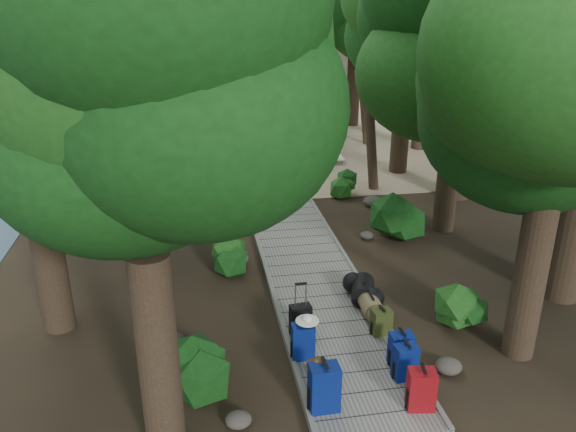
{
  "coord_description": "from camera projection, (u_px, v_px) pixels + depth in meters",
  "views": [
    {
      "loc": [
        -2.37,
        -10.74,
        5.84
      ],
      "look_at": [
        -0.31,
        1.27,
        1.0
      ],
      "focal_mm": 35.0,
      "sensor_mm": 36.0,
      "label": 1
    }
  ],
  "objects": [
    {
      "name": "rock_left_a",
      "position": [
        238.0,
        420.0,
        8.11
      ],
      "size": [
        0.39,
        0.35,
        0.22
      ],
      "primitive_type": null,
      "color": "#4C473F",
      "rests_on": "ground"
    },
    {
      "name": "tree_back_c",
      "position": [
        356.0,
        29.0,
        25.11
      ],
      "size": [
        4.85,
        4.85,
        8.73
      ],
      "primitive_type": null,
      "color": "black",
      "rests_on": "ground"
    },
    {
      "name": "lone_suitcase_on_sand",
      "position": [
        272.0,
        161.0,
        19.71
      ],
      "size": [
        0.5,
        0.39,
        0.69
      ],
      "primitive_type": null,
      "rotation": [
        0.0,
        0.0,
        0.35
      ],
      "color": "black",
      "rests_on": "sand_beach"
    },
    {
      "name": "tree_right_a",
      "position": [
        555.0,
        139.0,
        8.41
      ],
      "size": [
        4.57,
        4.57,
        7.62
      ],
      "primitive_type": null,
      "color": "black",
      "rests_on": "ground"
    },
    {
      "name": "tree_left_b",
      "position": [
        24.0,
        115.0,
        9.09
      ],
      "size": [
        4.46,
        4.46,
        8.03
      ],
      "primitive_type": null,
      "color": "black",
      "rests_on": "ground"
    },
    {
      "name": "kayak",
      "position": [
        168.0,
        155.0,
        21.1
      ],
      "size": [
        0.94,
        3.28,
        0.32
      ],
      "primitive_type": "ellipsoid",
      "rotation": [
        0.0,
        0.0,
        0.07
      ],
      "color": "#AC360E",
      "rests_on": "sand_beach"
    },
    {
      "name": "tree_back_a",
      "position": [
        198.0,
        37.0,
        23.9
      ],
      "size": [
        4.74,
        4.74,
        8.2
      ],
      "primitive_type": null,
      "color": "black",
      "rests_on": "ground"
    },
    {
      "name": "backpack_right_d",
      "position": [
        381.0,
        320.0,
        10.06
      ],
      "size": [
        0.38,
        0.3,
        0.53
      ],
      "primitive_type": null,
      "rotation": [
        0.0,
        0.0,
        0.14
      ],
      "color": "#313C16",
      "rests_on": "boardwalk"
    },
    {
      "name": "palm_right_a",
      "position": [
        382.0,
        72.0,
        16.94
      ],
      "size": [
        4.28,
        4.28,
        7.29
      ],
      "primitive_type": null,
      "color": "#163E11",
      "rests_on": "ground"
    },
    {
      "name": "backpack_left_c",
      "position": [
        303.0,
        340.0,
        9.36
      ],
      "size": [
        0.38,
        0.27,
        0.69
      ],
      "primitive_type": null,
      "rotation": [
        0.0,
        0.0,
        -0.02
      ],
      "color": "navy",
      "rests_on": "boardwalk"
    },
    {
      "name": "backpack_right_b",
      "position": [
        405.0,
        360.0,
        8.87
      ],
      "size": [
        0.39,
        0.29,
        0.66
      ],
      "primitive_type": null,
      "rotation": [
        0.0,
        0.0,
        0.11
      ],
      "color": "navy",
      "rests_on": "boardwalk"
    },
    {
      "name": "sand_beach",
      "position": [
        243.0,
        124.0,
        27.02
      ],
      "size": [
        40.0,
        22.0,
        0.02
      ],
      "primitive_type": "cube",
      "color": "tan",
      "rests_on": "ground"
    },
    {
      "name": "palm_right_c",
      "position": [
        312.0,
        61.0,
        23.07
      ],
      "size": [
        4.08,
        4.08,
        6.5
      ],
      "primitive_type": null,
      "color": "#163E11",
      "rests_on": "ground"
    },
    {
      "name": "duffel_right_black",
      "position": [
        363.0,
        290.0,
        11.17
      ],
      "size": [
        0.65,
        0.82,
        0.45
      ],
      "primitive_type": null,
      "rotation": [
        0.0,
        0.0,
        -0.32
      ],
      "color": "black",
      "rests_on": "boardwalk"
    },
    {
      "name": "backpack_left_b",
      "position": [
        322.0,
        381.0,
        8.38
      ],
      "size": [
        0.39,
        0.31,
        0.65
      ],
      "primitive_type": null,
      "rotation": [
        0.0,
        0.0,
        -0.16
      ],
      "color": "black",
      "rests_on": "boardwalk"
    },
    {
      "name": "tree_right_f",
      "position": [
        430.0,
        23.0,
        20.95
      ],
      "size": [
        5.39,
        5.39,
        9.63
      ],
      "primitive_type": null,
      "color": "black",
      "rests_on": "ground"
    },
    {
      "name": "shrub_left_a",
      "position": [
        191.0,
        369.0,
        8.63
      ],
      "size": [
        1.02,
        1.02,
        0.92
      ],
      "primitive_type": null,
      "color": "#194514",
      "rests_on": "ground"
    },
    {
      "name": "shrub_left_b",
      "position": [
        233.0,
        254.0,
        12.54
      ],
      "size": [
        0.94,
        0.94,
        0.84
      ],
      "primitive_type": null,
      "color": "#194514",
      "rests_on": "ground"
    },
    {
      "name": "backpack_right_c",
      "position": [
        401.0,
        348.0,
        9.19
      ],
      "size": [
        0.38,
        0.28,
        0.65
      ],
      "primitive_type": null,
      "rotation": [
        0.0,
        0.0,
        0.02
      ],
      "color": "navy",
      "rests_on": "boardwalk"
    },
    {
      "name": "backpack_right_a",
      "position": [
        421.0,
        388.0,
        8.21
      ],
      "size": [
        0.44,
        0.34,
        0.71
      ],
      "primitive_type": null,
      "rotation": [
        0.0,
        0.0,
        -0.16
      ],
      "color": "maroon",
      "rests_on": "boardwalk"
    },
    {
      "name": "palm_left_a",
      "position": [
        123.0,
        86.0,
        16.81
      ],
      "size": [
        4.09,
        4.09,
        6.5
      ],
      "primitive_type": null,
      "color": "#163E11",
      "rests_on": "ground"
    },
    {
      "name": "shrub_right_b",
      "position": [
        398.0,
        219.0,
        14.11
      ],
      "size": [
        1.27,
        1.27,
        1.14
      ],
      "primitive_type": null,
      "color": "#194514",
      "rests_on": "ground"
    },
    {
      "name": "shrub_right_a",
      "position": [
        465.0,
        308.0,
        10.36
      ],
      "size": [
        0.95,
        0.95,
        0.86
      ],
      "primitive_type": null,
      "color": "#194514",
      "rests_on": "ground"
    },
    {
      "name": "ground",
      "position": [
        312.0,
        278.0,
        12.37
      ],
      "size": [
        120.0,
        120.0,
        0.0
      ],
      "primitive_type": "plane",
      "color": "#312418",
      "rests_on": "ground"
    },
    {
      "name": "sun_lounger",
      "position": [
        334.0,
        153.0,
        20.87
      ],
      "size": [
        0.65,
        1.84,
        0.59
      ],
      "primitive_type": null,
      "rotation": [
        0.0,
        0.0,
        -0.03
      ],
      "color": "silver",
      "rests_on": "sand_beach"
    },
    {
      "name": "tree_right_d",
      "position": [
        478.0,
        5.0,
        15.28
      ],
      "size": [
        6.06,
        6.06,
        11.1
      ],
      "primitive_type": null,
      "color": "black",
      "rests_on": "ground"
    },
    {
      "name": "hat_brown",
      "position": [
        319.0,
        362.0,
        8.19
      ],
      "size": [
        0.38,
        0.38,
        0.11
      ],
      "primitive_type": null,
      "color": "#51351E",
      "rests_on": "backpack_left_b"
    },
    {
      "name": "palm_right_b",
      "position": [
        369.0,
        42.0,
        22.12
      ],
      "size": [
        4.19,
        4.19,
        8.1
      ],
      "primitive_type": null,
      "color": "#163E11",
      "rests_on": "ground"
    },
    {
      "name": "backpack_left_d",
      "position": [
        301.0,
        320.0,
        10.06
      ],
      "size": [
        0.41,
        0.36,
        0.53
      ],
      "primitive_type": null,
      "rotation": [
        0.0,
        0.0,
        -0.36
      ],
      "color": "navy",
      "rests_on": "boardwalk"
    },
    {
      "name": "tree_back_d",
      "position": [
        100.0,
        54.0,
        23.23
      ],
      "size": [
        4.23,
        4.23,
        7.05
      ],
      "primitive_type": null,
      "color": "black",
      "rests_on": "ground"
    },
    {
      "name": "boardwalk",
      "position": [
        303.0,
        256.0,
        13.26
      ],
      "size": [
        2.0,
        12.0,
        0.12
      ],
      "primitive_type": "cube",
      "color": "gray",
      "rests_on": "ground"
    },
    {
      "name": "rock_right_c",
      "position": [
        367.0,
        235.0,
        14.31
      ],
      "size": [
        0.35,
        0.32,
        0.19
      ],
      "primitive_type": null,
      "color": "#4C473F",
      "rests_on": "ground"
    },
    {
      "name": "tree_right_e",
      "position": [
        407.0,
        42.0,
        18.14
      ],
      "size": [
        4.86,
        4.86,
        8.76
      ],
      "primitive_type": null,
      "color": "black",
      "rests_on": "ground"
    },
    {
      "name": "rock_right_a",
      "position": [
        448.0,
        366.0,
        9.25
      ],
      "size": [
        0.45,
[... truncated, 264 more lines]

